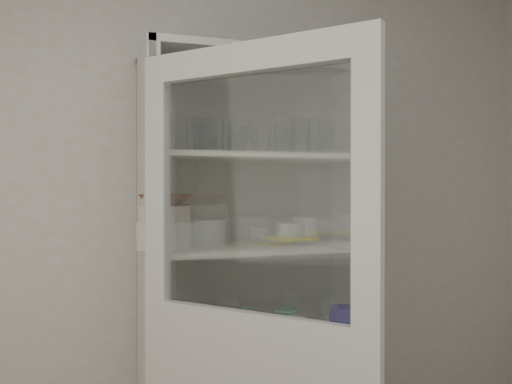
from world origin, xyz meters
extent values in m
cube|color=#B8B09B|center=(0.00, 1.50, 1.30)|extent=(3.60, 0.02, 2.60)
cube|color=#B6B7B3|center=(-0.28, 1.27, 1.05)|extent=(0.03, 0.45, 2.10)
cube|color=#B6B7B3|center=(0.68, 1.27, 1.05)|extent=(0.03, 0.45, 2.10)
cube|color=gray|center=(0.20, 1.49, 1.05)|extent=(1.00, 0.03, 2.10)
cube|color=#B6B7B3|center=(0.20, 1.27, 2.08)|extent=(1.00, 0.45, 0.03)
cube|color=silver|center=(0.20, 1.26, 0.85)|extent=(0.94, 0.42, 0.02)
cube|color=silver|center=(0.20, 1.26, 1.25)|extent=(0.94, 0.42, 0.02)
cube|color=silver|center=(0.20, 1.26, 1.65)|extent=(0.94, 0.42, 0.02)
cube|color=#B6B7B3|center=(-0.01, 0.71, 1.95)|extent=(0.62, 0.71, 0.10)
cube|color=#B6B7B3|center=(-0.27, 1.02, 1.50)|extent=(0.09, 0.09, 0.80)
cube|color=#B6B7B3|center=(0.26, 0.40, 1.50)|extent=(0.09, 0.09, 0.80)
cube|color=silver|center=(-0.01, 0.71, 1.50)|extent=(0.48, 0.56, 0.78)
cylinder|color=silver|center=(-0.06, 1.12, 1.72)|extent=(0.07, 0.07, 0.13)
cylinder|color=silver|center=(0.07, 1.14, 1.73)|extent=(0.07, 0.07, 0.14)
cylinder|color=silver|center=(0.04, 1.15, 1.73)|extent=(0.09, 0.09, 0.13)
cylinder|color=silver|center=(0.28, 1.16, 1.74)|extent=(0.10, 0.10, 0.15)
cylinder|color=silver|center=(0.44, 1.16, 1.74)|extent=(0.08, 0.08, 0.15)
cylinder|color=silver|center=(0.36, 1.14, 1.73)|extent=(0.10, 0.10, 0.15)
cylinder|color=silver|center=(0.47, 1.14, 1.74)|extent=(0.09, 0.09, 0.15)
cylinder|color=silver|center=(-0.21, 1.26, 1.73)|extent=(0.07, 0.07, 0.14)
cylinder|color=silver|center=(-0.05, 1.25, 1.73)|extent=(0.08, 0.08, 0.13)
cylinder|color=silver|center=(-0.07, 1.27, 1.74)|extent=(0.09, 0.09, 0.15)
cylinder|color=silver|center=(0.05, 1.28, 1.73)|extent=(0.10, 0.10, 0.15)
cylinder|color=silver|center=(0.17, 1.28, 1.73)|extent=(0.08, 0.08, 0.14)
cylinder|color=silver|center=(-0.21, 1.25, 1.32)|extent=(0.23, 0.23, 0.11)
cylinder|color=silver|center=(-0.02, 1.40, 1.32)|extent=(0.23, 0.23, 0.11)
cylinder|color=beige|center=(-0.21, 1.25, 1.41)|extent=(0.26, 0.26, 0.07)
imported|color=#5D2C16|center=(-0.21, 1.25, 1.46)|extent=(0.25, 0.25, 0.05)
cylinder|color=silver|center=(0.37, 1.28, 1.27)|extent=(0.38, 0.38, 0.02)
cube|color=yellow|center=(0.37, 1.28, 1.29)|extent=(0.22, 0.22, 0.01)
cylinder|color=silver|center=(0.37, 1.28, 1.32)|extent=(0.18, 0.18, 0.06)
cylinder|color=silver|center=(0.44, 1.29, 1.32)|extent=(0.12, 0.12, 0.12)
imported|color=#0D0D98|center=(0.61, 1.23, 0.91)|extent=(0.17, 0.17, 0.11)
imported|color=teal|center=(0.35, 1.29, 0.91)|extent=(0.12, 0.12, 0.10)
imported|color=silver|center=(0.34, 1.15, 0.91)|extent=(0.13, 0.13, 0.09)
cylinder|color=teal|center=(0.17, 1.33, 0.90)|extent=(0.09, 0.09, 0.09)
ellipsoid|color=teal|center=(0.17, 1.33, 0.95)|extent=(0.09, 0.09, 0.02)
cylinder|color=silver|center=(0.08, 1.18, 0.88)|extent=(0.11, 0.11, 0.04)
cylinder|color=silver|center=(-0.13, 1.31, 0.92)|extent=(0.12, 0.12, 0.12)
cylinder|color=silver|center=(0.26, 1.20, 1.72)|extent=(0.06, 0.06, 0.13)
camera|label=1|loc=(-0.56, -1.01, 1.52)|focal=38.00mm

